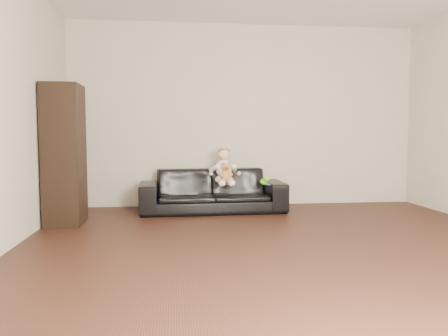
{
  "coord_description": "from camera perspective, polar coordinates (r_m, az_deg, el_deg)",
  "views": [
    {
      "loc": [
        -1.03,
        -3.53,
        1.04
      ],
      "look_at": [
        -0.38,
        2.16,
        0.59
      ],
      "focal_mm": 35.0,
      "sensor_mm": 36.0,
      "label": 1
    }
  ],
  "objects": [
    {
      "name": "teddy_bear",
      "position": [
        5.59,
        0.29,
        -0.57
      ],
      "size": [
        0.16,
        0.16,
        0.25
      ],
      "rotation": [
        0.0,
        0.0,
        0.24
      ],
      "color": "#B47B33",
      "rests_on": "sofa"
    },
    {
      "name": "wall_back",
      "position": [
        6.37,
        2.81,
        6.85
      ],
      "size": [
        5.0,
        0.0,
        5.0
      ],
      "primitive_type": "plane",
      "rotation": [
        1.57,
        0.0,
        0.0
      ],
      "color": "beige",
      "rests_on": "ground"
    },
    {
      "name": "toy_green",
      "position": [
        5.73,
        5.23,
        -1.79
      ],
      "size": [
        0.11,
        0.13,
        0.09
      ],
      "primitive_type": "ellipsoid",
      "rotation": [
        0.0,
        0.0,
        0.03
      ],
      "color": "#62CB17",
      "rests_on": "sofa"
    },
    {
      "name": "baby",
      "position": [
        5.73,
        0.02,
        -0.05
      ],
      "size": [
        0.36,
        0.43,
        0.49
      ],
      "rotation": [
        0.0,
        0.0,
        0.19
      ],
      "color": "silver",
      "rests_on": "sofa"
    },
    {
      "name": "toy_rattle",
      "position": [
        5.8,
        5.41,
        -1.83
      ],
      "size": [
        0.07,
        0.07,
        0.07
      ],
      "primitive_type": "sphere",
      "rotation": [
        0.0,
        0.0,
        0.03
      ],
      "color": "red",
      "rests_on": "sofa"
    },
    {
      "name": "shelf_item",
      "position": [
        5.31,
        -20.02,
        5.53
      ],
      "size": [
        0.18,
        0.25,
        0.28
      ],
      "primitive_type": "cube",
      "rotation": [
        0.0,
        0.0,
        0.02
      ],
      "color": "silver",
      "rests_on": "cabinet"
    },
    {
      "name": "sofa",
      "position": [
        5.85,
        -1.53,
        -2.95
      ],
      "size": [
        1.93,
        0.79,
        0.56
      ],
      "primitive_type": "imported",
      "rotation": [
        0.0,
        0.0,
        0.02
      ],
      "color": "black",
      "rests_on": "floor"
    },
    {
      "name": "toy_blue_disc",
      "position": [
        5.76,
        5.86,
        -2.14
      ],
      "size": [
        0.11,
        0.11,
        0.01
      ],
      "primitive_type": "cylinder",
      "rotation": [
        0.0,
        0.0,
        -0.02
      ],
      "color": "#1836C2",
      "rests_on": "sofa"
    },
    {
      "name": "floor",
      "position": [
        3.82,
        9.53,
        -11.32
      ],
      "size": [
        5.5,
        5.5,
        0.0
      ],
      "primitive_type": "plane",
      "color": "#331B12",
      "rests_on": "ground"
    },
    {
      "name": "cabinet",
      "position": [
        5.32,
        -20.13,
        1.65
      ],
      "size": [
        0.41,
        0.56,
        1.6
      ],
      "primitive_type": "cube",
      "rotation": [
        0.0,
        0.0,
        0.02
      ],
      "color": "black",
      "rests_on": "floor"
    }
  ]
}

